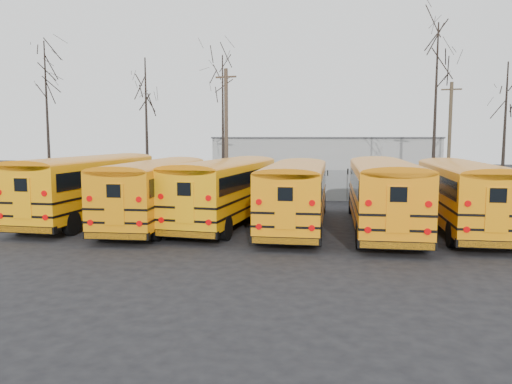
% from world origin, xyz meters
% --- Properties ---
extents(ground, '(120.00, 120.00, 0.00)m').
position_xyz_m(ground, '(0.00, 0.00, 0.00)').
color(ground, black).
rests_on(ground, ground).
extents(fence, '(40.00, 0.04, 2.00)m').
position_xyz_m(fence, '(0.00, 12.00, 1.00)').
color(fence, gray).
rests_on(fence, ground).
extents(distant_building, '(22.00, 8.00, 4.00)m').
position_xyz_m(distant_building, '(2.00, 32.00, 2.00)').
color(distant_building, '#A2A19D').
rests_on(distant_building, ground).
extents(bus_a, '(3.05, 11.69, 3.25)m').
position_xyz_m(bus_a, '(-8.64, 2.38, 1.90)').
color(bus_a, black).
rests_on(bus_a, ground).
extents(bus_b, '(3.01, 11.14, 3.09)m').
position_xyz_m(bus_b, '(-4.93, 1.60, 1.81)').
color(bus_b, black).
rests_on(bus_b, ground).
extents(bus_c, '(3.68, 11.38, 3.13)m').
position_xyz_m(bus_c, '(-1.76, 2.39, 1.83)').
color(bus_c, black).
rests_on(bus_c, ground).
extents(bus_d, '(2.60, 10.95, 3.06)m').
position_xyz_m(bus_d, '(1.54, 1.76, 1.79)').
color(bus_d, black).
rests_on(bus_d, ground).
extents(bus_e, '(2.72, 11.39, 3.18)m').
position_xyz_m(bus_e, '(5.35, 1.73, 1.86)').
color(bus_e, black).
rests_on(bus_e, ground).
extents(bus_f, '(2.62, 11.11, 3.10)m').
position_xyz_m(bus_f, '(8.77, 2.34, 1.82)').
color(bus_f, black).
rests_on(bus_f, ground).
extents(utility_pole_left, '(1.60, 0.43, 9.02)m').
position_xyz_m(utility_pole_left, '(-4.70, 15.36, 4.63)').
color(utility_pole_left, '#4A382A').
rests_on(utility_pole_left, ground).
extents(utility_pole_right, '(1.44, 0.34, 8.11)m').
position_xyz_m(utility_pole_right, '(11.46, 18.40, 4.17)').
color(utility_pole_right, '#4A3C2A').
rests_on(utility_pole_right, ground).
extents(tree_0, '(0.26, 0.26, 11.24)m').
position_xyz_m(tree_0, '(-18.40, 14.62, 5.62)').
color(tree_0, black).
rests_on(tree_0, ground).
extents(tree_1, '(0.26, 0.26, 9.80)m').
position_xyz_m(tree_1, '(-10.45, 14.46, 4.90)').
color(tree_1, black).
rests_on(tree_1, ground).
extents(tree_2, '(0.26, 0.26, 10.31)m').
position_xyz_m(tree_2, '(-5.42, 17.36, 5.15)').
color(tree_2, black).
rests_on(tree_2, ground).
extents(tree_3, '(0.26, 0.26, 11.53)m').
position_xyz_m(tree_3, '(9.67, 14.47, 5.77)').
color(tree_3, black).
rests_on(tree_3, ground).
extents(tree_4, '(0.26, 0.26, 9.40)m').
position_xyz_m(tree_4, '(15.08, 17.86, 4.70)').
color(tree_4, black).
rests_on(tree_4, ground).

